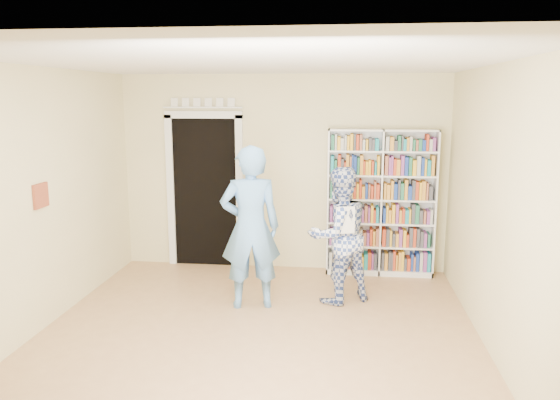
# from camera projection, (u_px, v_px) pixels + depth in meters

# --- Properties ---
(floor) EXTENTS (5.00, 5.00, 0.00)m
(floor) POSITION_uv_depth(u_px,v_px,m) (254.00, 343.00, 5.38)
(floor) COLOR #AC7C53
(floor) RESTS_ON ground
(ceiling) EXTENTS (5.00, 5.00, 0.00)m
(ceiling) POSITION_uv_depth(u_px,v_px,m) (251.00, 62.00, 4.88)
(ceiling) COLOR white
(ceiling) RESTS_ON wall_back
(wall_back) EXTENTS (4.50, 0.00, 4.50)m
(wall_back) POSITION_uv_depth(u_px,v_px,m) (282.00, 173.00, 7.57)
(wall_back) COLOR beige
(wall_back) RESTS_ON floor
(wall_left) EXTENTS (0.00, 5.00, 5.00)m
(wall_left) POSITION_uv_depth(u_px,v_px,m) (28.00, 204.00, 5.39)
(wall_left) COLOR beige
(wall_left) RESTS_ON floor
(wall_right) EXTENTS (0.00, 5.00, 5.00)m
(wall_right) POSITION_uv_depth(u_px,v_px,m) (501.00, 215.00, 4.87)
(wall_right) COLOR beige
(wall_right) RESTS_ON floor
(bookshelf) EXTENTS (1.44, 0.27, 1.97)m
(bookshelf) POSITION_uv_depth(u_px,v_px,m) (381.00, 202.00, 7.33)
(bookshelf) COLOR white
(bookshelf) RESTS_ON floor
(doorway) EXTENTS (1.10, 0.08, 2.43)m
(doorway) POSITION_uv_depth(u_px,v_px,m) (205.00, 184.00, 7.71)
(doorway) COLOR black
(doorway) RESTS_ON floor
(wall_art) EXTENTS (0.03, 0.25, 0.25)m
(wall_art) POSITION_uv_depth(u_px,v_px,m) (41.00, 196.00, 5.57)
(wall_art) COLOR maroon
(wall_art) RESTS_ON wall_left
(man_blue) EXTENTS (0.77, 0.60, 1.87)m
(man_blue) POSITION_uv_depth(u_px,v_px,m) (250.00, 228.00, 6.18)
(man_blue) COLOR #639DDD
(man_blue) RESTS_ON floor
(man_plaid) EXTENTS (0.99, 0.93, 1.61)m
(man_plaid) POSITION_uv_depth(u_px,v_px,m) (339.00, 235.00, 6.36)
(man_plaid) COLOR navy
(man_plaid) RESTS_ON floor
(paper_sheet) EXTENTS (0.21, 0.07, 0.31)m
(paper_sheet) POSITION_uv_depth(u_px,v_px,m) (345.00, 220.00, 6.08)
(paper_sheet) COLOR white
(paper_sheet) RESTS_ON man_plaid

